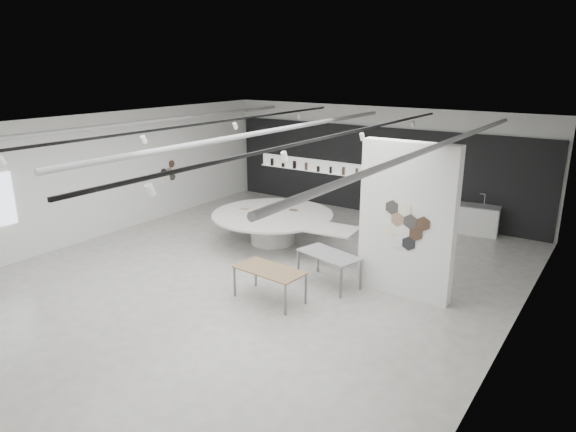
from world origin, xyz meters
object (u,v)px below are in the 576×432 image
Objects in this scene: partition_column at (407,221)px; kitchen_counter at (472,219)px; display_island at (274,224)px; sample_table_stone at (329,256)px; sample_table_wood at (269,272)px.

kitchen_counter is at bearing 89.44° from partition_column.
partition_column is at bearing -21.07° from display_island.
partition_column is at bearing 16.84° from sample_table_stone.
sample_table_wood is 0.98× the size of sample_table_stone.
display_island is 3.90m from sample_table_wood.
sample_table_stone is at bearing -37.22° from display_island.
sample_table_wood is at bearing -139.59° from partition_column.
kitchen_counter reaches higher than display_island.
sample_table_stone is (2.87, -1.71, 0.13)m from display_island.
sample_table_stone is 6.30m from kitchen_counter.
partition_column reaches higher than display_island.
display_island is at bearing 124.19° from sample_table_wood.
sample_table_wood is 7.95m from kitchen_counter.
display_island is (-4.58, 1.19, -1.20)m from partition_column.
partition_column is 2.11× the size of kitchen_counter.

